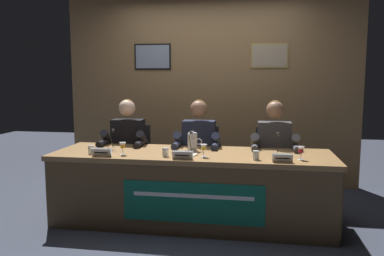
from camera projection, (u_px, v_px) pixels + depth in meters
name	position (u px, v px, depth m)	size (l,w,h in m)	color
ground_plane	(192.00, 221.00, 4.00)	(12.00, 12.00, 0.00)	#383D4C
wall_back_panelled	(210.00, 90.00, 5.36)	(4.01, 0.14, 2.60)	#937047
conference_table	(190.00, 177.00, 3.84)	(2.81, 0.85, 0.72)	olive
chair_left	(132.00, 164.00, 4.68)	(0.44, 0.45, 0.90)	black
panelist_left	(126.00, 144.00, 4.45)	(0.51, 0.48, 1.23)	black
nameplate_left	(102.00, 152.00, 3.71)	(0.20, 0.06, 0.08)	white
juice_glass_left	(123.00, 146.00, 3.78)	(0.06, 0.06, 0.12)	white
water_cup_left	(91.00, 150.00, 3.83)	(0.06, 0.06, 0.08)	silver
microphone_left	(110.00, 143.00, 4.01)	(0.06, 0.17, 0.22)	black
chair_center	(200.00, 166.00, 4.54)	(0.44, 0.45, 0.90)	black
panelist_center	(198.00, 146.00, 4.31)	(0.51, 0.48, 1.23)	black
nameplate_center	(183.00, 155.00, 3.58)	(0.19, 0.06, 0.08)	white
juice_glass_center	(204.00, 148.00, 3.68)	(0.06, 0.06, 0.12)	white
water_cup_center	(165.00, 153.00, 3.70)	(0.06, 0.06, 0.08)	silver
microphone_center	(190.00, 146.00, 3.84)	(0.06, 0.17, 0.22)	black
chair_right	(273.00, 169.00, 4.41)	(0.44, 0.45, 0.90)	black
panelist_right	(274.00, 148.00, 4.18)	(0.51, 0.48, 1.23)	black
nameplate_right	(282.00, 158.00, 3.45)	(0.18, 0.06, 0.08)	white
juice_glass_right	(301.00, 151.00, 3.55)	(0.06, 0.06, 0.12)	white
water_cup_right	(256.00, 156.00, 3.56)	(0.06, 0.06, 0.08)	silver
microphone_right	(278.00, 148.00, 3.75)	(0.06, 0.17, 0.22)	black
water_pitcher_central	(193.00, 142.00, 3.99)	(0.15, 0.10, 0.21)	silver
document_stack_center	(185.00, 155.00, 3.77)	(0.24, 0.19, 0.01)	white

